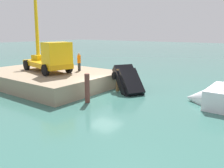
# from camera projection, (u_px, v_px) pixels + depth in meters

# --- Properties ---
(ground) EXTENTS (200.00, 200.00, 0.00)m
(ground) POSITION_uv_depth(u_px,v_px,m) (104.00, 96.00, 18.99)
(ground) COLOR #386B60
(dock) EXTENTS (12.41, 8.83, 1.32)m
(dock) POSITION_uv_depth(u_px,v_px,m) (49.00, 78.00, 22.93)
(dock) COLOR gray
(dock) RESTS_ON ground
(crane_truck) EXTENTS (8.43, 4.87, 7.50)m
(crane_truck) POSITION_uv_depth(u_px,v_px,m) (50.00, 57.00, 21.78)
(crane_truck) COLOR orange
(crane_truck) RESTS_ON dock
(dock_worker) EXTENTS (0.34, 0.34, 1.73)m
(dock_worker) POSITION_uv_depth(u_px,v_px,m) (79.00, 62.00, 22.81)
(dock_worker) COLOR #343434
(dock_worker) RESTS_ON dock
(salvaged_car) EXTENTS (4.08, 3.41, 3.54)m
(salvaged_car) POSITION_uv_depth(u_px,v_px,m) (130.00, 86.00, 19.66)
(salvaged_car) COLOR black
(salvaged_car) RESTS_ON ground
(piling_near) EXTENTS (0.36, 0.36, 2.13)m
(piling_near) POSITION_uv_depth(u_px,v_px,m) (87.00, 88.00, 16.94)
(piling_near) COLOR brown
(piling_near) RESTS_ON ground
(piling_mid) EXTENTS (0.33, 0.33, 1.93)m
(piling_mid) POSITION_uv_depth(u_px,v_px,m) (118.00, 80.00, 20.30)
(piling_mid) COLOR brown
(piling_mid) RESTS_ON ground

